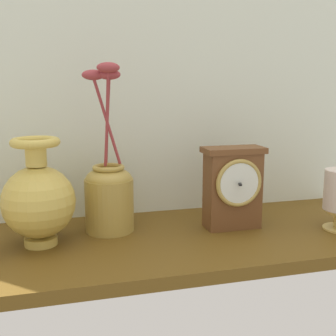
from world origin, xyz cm
name	(u,v)px	position (x,y,z in cm)	size (l,w,h in cm)	color
ground_plane	(159,243)	(0.00, 0.00, -1.20)	(100.00, 36.00, 2.40)	brown
back_wall	(139,73)	(0.00, 18.50, 32.50)	(120.00, 2.00, 65.00)	silver
mantel_clock	(233,187)	(16.56, 1.77, 8.92)	(12.77, 8.29, 17.26)	brown
brass_vase_bulbous	(39,199)	(-22.66, 1.82, 9.00)	(13.68, 13.68, 20.50)	gold
brass_vase_jar	(109,191)	(-8.91, 6.53, 8.52)	(10.04, 10.04, 34.17)	#AC8E3E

